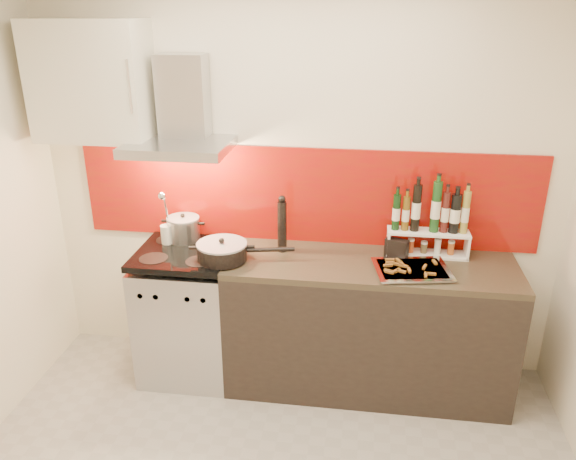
# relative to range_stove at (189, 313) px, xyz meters

# --- Properties ---
(back_wall) EXTENTS (3.40, 0.02, 2.60)m
(back_wall) POSITION_rel_range_stove_xyz_m (0.70, 0.30, 0.86)
(back_wall) COLOR silver
(back_wall) RESTS_ON ground
(backsplash) EXTENTS (3.00, 0.02, 0.64)m
(backsplash) POSITION_rel_range_stove_xyz_m (0.75, 0.29, 0.78)
(backsplash) COLOR maroon
(backsplash) RESTS_ON back_wall
(range_stove) EXTENTS (0.60, 0.60, 0.91)m
(range_stove) POSITION_rel_range_stove_xyz_m (0.00, 0.00, 0.00)
(range_stove) COLOR #B7B7BA
(range_stove) RESTS_ON ground
(counter) EXTENTS (1.80, 0.60, 0.90)m
(counter) POSITION_rel_range_stove_xyz_m (1.20, 0.00, 0.01)
(counter) COLOR black
(counter) RESTS_ON ground
(range_hood) EXTENTS (0.62, 0.50, 0.61)m
(range_hood) POSITION_rel_range_stove_xyz_m (0.00, 0.14, 1.30)
(range_hood) COLOR #B7B7BA
(range_hood) RESTS_ON back_wall
(upper_cabinet) EXTENTS (0.70, 0.35, 0.72)m
(upper_cabinet) POSITION_rel_range_stove_xyz_m (-0.55, 0.13, 1.51)
(upper_cabinet) COLOR beige
(upper_cabinet) RESTS_ON back_wall
(stock_pot) EXTENTS (0.22, 0.22, 0.19)m
(stock_pot) POSITION_rel_range_stove_xyz_m (-0.05, 0.17, 0.55)
(stock_pot) COLOR #B7B7BA
(stock_pot) RESTS_ON range_stove
(saute_pan) EXTENTS (0.60, 0.31, 0.15)m
(saute_pan) POSITION_rel_range_stove_xyz_m (0.29, -0.10, 0.52)
(saute_pan) COLOR black
(saute_pan) RESTS_ON range_stove
(utensil_jar) EXTENTS (0.08, 0.12, 0.39)m
(utensil_jar) POSITION_rel_range_stove_xyz_m (-0.14, 0.09, 0.58)
(utensil_jar) COLOR silver
(utensil_jar) RESTS_ON range_stove
(pepper_mill) EXTENTS (0.06, 0.06, 0.38)m
(pepper_mill) POSITION_rel_range_stove_xyz_m (0.63, 0.10, 0.64)
(pepper_mill) COLOR black
(pepper_mill) RESTS_ON counter
(step_shelf) EXTENTS (0.51, 0.14, 0.49)m
(step_shelf) POSITION_rel_range_stove_xyz_m (1.56, 0.17, 0.67)
(step_shelf) COLOR white
(step_shelf) RESTS_ON counter
(caddy_box) EXTENTS (0.16, 0.11, 0.12)m
(caddy_box) POSITION_rel_range_stove_xyz_m (1.35, 0.11, 0.52)
(caddy_box) COLOR black
(caddy_box) RESTS_ON counter
(baking_tray) EXTENTS (0.49, 0.41, 0.03)m
(baking_tray) POSITION_rel_range_stove_xyz_m (1.44, -0.09, 0.47)
(baking_tray) COLOR silver
(baking_tray) RESTS_ON counter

